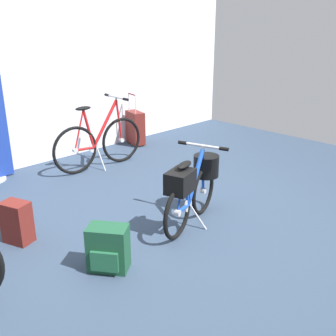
% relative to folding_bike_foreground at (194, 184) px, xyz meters
% --- Properties ---
extents(ground_plane, '(7.60, 7.60, 0.00)m').
position_rel_folding_bike_foreground_xyz_m(ground_plane, '(-0.17, -0.09, -0.41)').
color(ground_plane, '#2D3D51').
extents(back_wall, '(7.60, 0.10, 3.18)m').
position_rel_folding_bike_foreground_xyz_m(back_wall, '(-0.17, 2.77, 1.18)').
color(back_wall, silver).
rests_on(back_wall, ground_plane).
extents(folding_bike_foreground, '(1.05, 0.54, 0.77)m').
position_rel_folding_bike_foreground_xyz_m(folding_bike_foreground, '(0.00, 0.00, 0.00)').
color(folding_bike_foreground, black).
rests_on(folding_bike_foreground, ground_plane).
extents(display_bike_left, '(1.37, 0.53, 0.95)m').
position_rel_folding_bike_foreground_xyz_m(display_bike_left, '(0.30, 1.97, -0.05)').
color(display_bike_left, black).
rests_on(display_bike_left, ground_plane).
extents(rolling_suitcase, '(0.26, 0.39, 0.83)m').
position_rel_folding_bike_foreground_xyz_m(rolling_suitcase, '(1.37, 2.46, -0.13)').
color(rolling_suitcase, maroon).
rests_on(rolling_suitcase, ground_plane).
extents(backpack_on_floor, '(0.35, 0.37, 0.38)m').
position_rel_folding_bike_foreground_xyz_m(backpack_on_floor, '(-1.08, -0.05, -0.23)').
color(backpack_on_floor, '#19472D').
rests_on(backpack_on_floor, ground_plane).
extents(handbag_on_floor, '(0.26, 0.29, 0.39)m').
position_rel_folding_bike_foreground_xyz_m(handbag_on_floor, '(-1.39, 0.87, -0.22)').
color(handbag_on_floor, maroon).
rests_on(handbag_on_floor, ground_plane).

